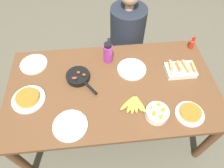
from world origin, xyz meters
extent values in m
plane|color=#565142|center=(0.00, 0.00, 0.00)|extent=(14.00, 14.00, 0.00)
cube|color=brown|center=(0.00, 0.00, 0.74)|extent=(1.80, 0.99, 0.03)
cylinder|color=brown|center=(-0.84, -0.44, 0.36)|extent=(0.07, 0.07, 0.73)
cylinder|color=brown|center=(0.84, -0.44, 0.36)|extent=(0.07, 0.07, 0.73)
cylinder|color=brown|center=(-0.84, 0.44, 0.36)|extent=(0.07, 0.07, 0.73)
cylinder|color=brown|center=(0.84, 0.44, 0.36)|extent=(0.07, 0.07, 0.73)
ellipsoid|color=gold|center=(0.11, -0.19, 0.78)|extent=(0.16, 0.14, 0.03)
ellipsoid|color=gold|center=(0.13, -0.20, 0.78)|extent=(0.12, 0.17, 0.04)
ellipsoid|color=gold|center=(0.15, -0.21, 0.78)|extent=(0.09, 0.17, 0.03)
ellipsoid|color=gold|center=(0.17, -0.21, 0.78)|extent=(0.05, 0.16, 0.03)
ellipsoid|color=gold|center=(0.19, -0.20, 0.78)|extent=(0.07, 0.16, 0.04)
ellipsoid|color=gold|center=(0.20, -0.21, 0.78)|extent=(0.09, 0.18, 0.03)
cylinder|color=#4C3819|center=(0.18, -0.14, 0.78)|extent=(0.02, 0.02, 0.04)
cube|color=silver|center=(0.62, 0.09, 0.79)|extent=(0.26, 0.17, 0.05)
cube|color=#ED8E4C|center=(0.53, 0.12, 0.83)|extent=(0.03, 0.10, 0.05)
cube|color=#ED8E4C|center=(0.60, 0.10, 0.83)|extent=(0.03, 0.10, 0.05)
cube|color=#ED8E4C|center=(0.66, 0.10, 0.82)|extent=(0.04, 0.13, 0.04)
cube|color=#ED8E4C|center=(0.72, 0.08, 0.83)|extent=(0.02, 0.10, 0.04)
cylinder|color=black|center=(-0.29, 0.11, 0.77)|extent=(0.20, 0.20, 0.01)
cylinder|color=black|center=(-0.29, 0.11, 0.79)|extent=(0.21, 0.21, 0.04)
cylinder|color=black|center=(-0.18, -0.03, 0.80)|extent=(0.11, 0.14, 0.02)
ellipsoid|color=brown|center=(-0.23, 0.10, 0.82)|extent=(0.04, 0.03, 0.03)
ellipsoid|color=brown|center=(-0.31, 0.06, 0.83)|extent=(0.05, 0.03, 0.03)
ellipsoid|color=brown|center=(-0.28, 0.13, 0.82)|extent=(0.04, 0.03, 0.03)
cylinder|color=silver|center=(-0.69, -0.07, 0.77)|extent=(0.27, 0.27, 0.02)
cylinder|color=gold|center=(-0.69, -0.07, 0.79)|extent=(0.18, 0.18, 0.04)
cylinder|color=#9B601E|center=(-0.69, -0.07, 0.81)|extent=(0.18, 0.18, 0.00)
cylinder|color=silver|center=(0.57, -0.33, 0.77)|extent=(0.22, 0.22, 0.02)
cylinder|color=gold|center=(0.57, -0.33, 0.79)|extent=(0.16, 0.16, 0.03)
cylinder|color=#9B601E|center=(0.57, -0.33, 0.81)|extent=(0.16, 0.16, 0.00)
cylinder|color=silver|center=(0.20, 0.16, 0.77)|extent=(0.26, 0.26, 0.02)
cylinder|color=#B2B2B7|center=(0.22, 0.17, 0.78)|extent=(0.12, 0.06, 0.01)
cube|color=#B2B2B7|center=(0.14, 0.13, 0.78)|extent=(0.05, 0.04, 0.00)
cylinder|color=silver|center=(-0.35, -0.34, 0.77)|extent=(0.26, 0.26, 0.02)
cylinder|color=#B2B2B7|center=(-0.31, -0.33, 0.78)|extent=(0.07, 0.12, 0.01)
cube|color=#B2B2B7|center=(-0.35, -0.41, 0.78)|extent=(0.04, 0.06, 0.00)
cylinder|color=silver|center=(-0.70, 0.32, 0.77)|extent=(0.25, 0.25, 0.02)
cylinder|color=#B2B2B7|center=(-0.71, 0.34, 0.78)|extent=(0.09, 0.10, 0.01)
cube|color=#B2B2B7|center=(-0.65, 0.27, 0.78)|extent=(0.05, 0.05, 0.00)
cylinder|color=silver|center=(0.31, -0.31, 0.80)|extent=(0.18, 0.18, 0.07)
cone|color=orange|center=(0.35, -0.31, 0.85)|extent=(0.04, 0.05, 0.06)
cone|color=orange|center=(0.33, -0.26, 0.85)|extent=(0.05, 0.04, 0.06)
cone|color=orange|center=(0.27, -0.28, 0.84)|extent=(0.04, 0.04, 0.04)
cone|color=orange|center=(0.28, -0.33, 0.85)|extent=(0.05, 0.05, 0.06)
cone|color=orange|center=(0.32, -0.37, 0.85)|extent=(0.05, 0.04, 0.06)
cylinder|color=#992D89|center=(-0.01, 0.30, 0.85)|extent=(0.09, 0.09, 0.18)
cylinder|color=black|center=(-0.01, 0.30, 0.95)|extent=(0.07, 0.07, 0.03)
cylinder|color=#B72814|center=(0.83, 0.39, 0.80)|extent=(0.05, 0.05, 0.08)
cone|color=#B72814|center=(0.83, 0.39, 0.86)|extent=(0.05, 0.05, 0.02)
cylinder|color=red|center=(0.83, 0.39, 0.88)|extent=(0.03, 0.03, 0.03)
cube|color=black|center=(0.24, 0.72, 0.25)|extent=(0.41, 0.41, 0.49)
cylinder|color=#1E232D|center=(0.24, 0.72, 0.75)|extent=(0.37, 0.37, 0.52)
cylinder|color=tan|center=(0.24, 0.72, 1.04)|extent=(0.08, 0.08, 0.05)
camera|label=1|loc=(-0.10, -0.99, 2.15)|focal=32.00mm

